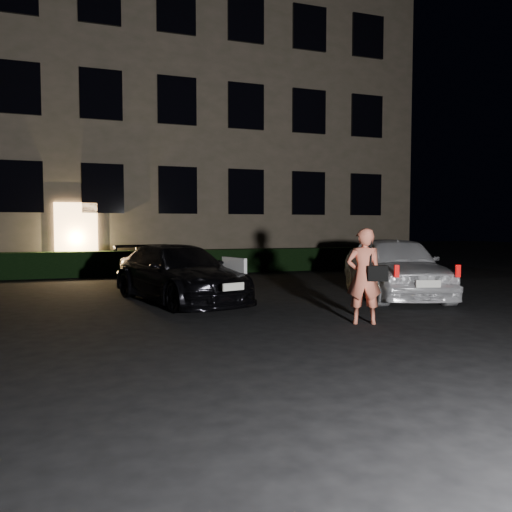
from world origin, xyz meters
name	(u,v)px	position (x,y,z in m)	size (l,w,h in m)	color
ground	(300,333)	(0.00, 0.00, 0.00)	(80.00, 80.00, 0.00)	black
building	(161,127)	(0.00, 14.99, 6.00)	(20.00, 8.11, 12.00)	brown
hedge	(181,262)	(0.00, 10.50, 0.42)	(15.00, 0.70, 0.85)	black
sedan	(179,273)	(-1.22, 3.95, 0.63)	(2.93, 4.69, 1.27)	black
hatch	(394,266)	(3.77, 2.98, 0.74)	(2.91, 4.65, 1.47)	silver
man	(364,276)	(1.34, 0.32, 0.83)	(0.70, 0.60, 1.65)	#D76A50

